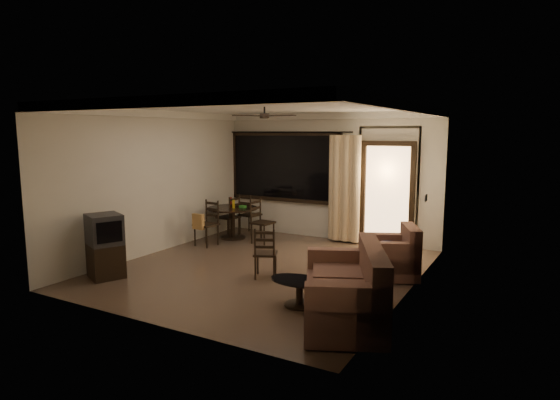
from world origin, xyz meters
The scene contains 12 objects.
ground centered at (0.00, 0.00, 0.00)m, with size 5.50×5.50×0.00m, color #7F6651.
room_shell centered at (0.59, 1.77, 1.83)m, with size 5.50×6.70×5.50m.
dining_table centered at (-1.87, 1.70, 0.56)m, with size 1.12×1.12×0.92m.
dining_chair_west centered at (-2.04, 1.79, 0.28)m, with size 0.46×0.46×0.95m.
dining_chair_east centered at (-1.04, 1.62, 0.28)m, with size 0.46×0.46×0.95m.
dining_chair_south centered at (-1.96, 0.85, 0.31)m, with size 0.46×0.51×0.95m.
dining_chair_north centered at (-1.79, 2.29, 0.28)m, with size 0.46×0.46×0.95m.
tv_cabinet centered at (-2.05, -1.69, 0.53)m, with size 0.70×0.68×1.06m.
sofa centered at (2.11, -1.47, 0.38)m, with size 1.59×2.00×0.95m.
armchair centered at (2.10, 0.63, 0.35)m, with size 1.11×1.11×0.84m.
coffee_table centered at (1.33, -1.30, 0.25)m, with size 0.85×0.51×0.37m.
side_chair centered at (0.27, -0.43, 0.25)m, with size 0.50×0.50×0.85m.
Camera 1 is at (4.10, -6.83, 2.38)m, focal length 30.00 mm.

